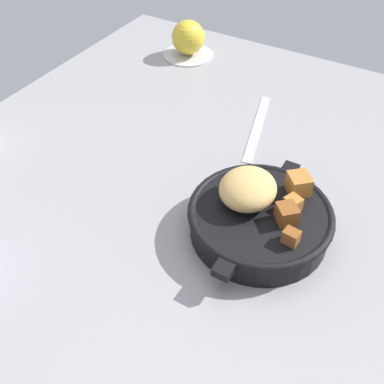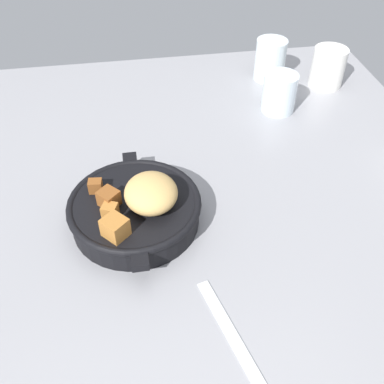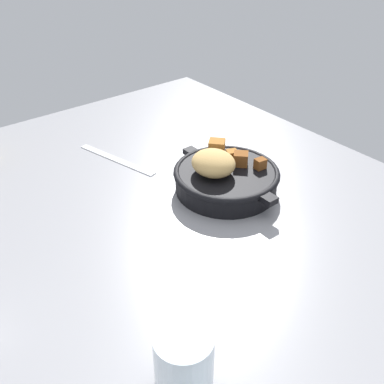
% 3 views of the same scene
% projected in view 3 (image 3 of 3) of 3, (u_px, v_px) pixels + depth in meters
% --- Properties ---
extents(ground_plane, '(1.12, 0.93, 0.02)m').
position_uv_depth(ground_plane, '(175.00, 218.00, 0.82)').
color(ground_plane, gray).
extents(cast_iron_skillet, '(0.25, 0.21, 0.09)m').
position_uv_depth(cast_iron_skillet, '(225.00, 176.00, 0.86)').
color(cast_iron_skillet, black).
rests_on(cast_iron_skillet, ground_plane).
extents(butter_knife, '(0.21, 0.07, 0.00)m').
position_uv_depth(butter_knife, '(116.00, 159.00, 0.98)').
color(butter_knife, silver).
rests_on(butter_knife, ground_plane).
extents(water_glass_short, '(0.07, 0.07, 0.08)m').
position_uv_depth(water_glass_short, '(184.00, 360.00, 0.51)').
color(water_glass_short, silver).
rests_on(water_glass_short, ground_plane).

